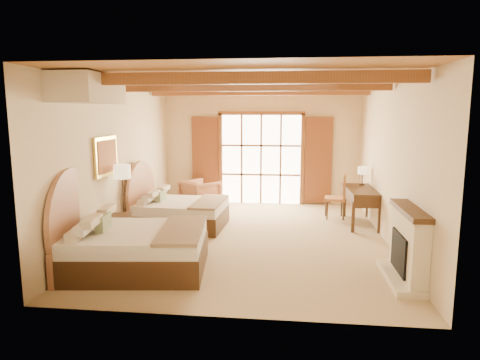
# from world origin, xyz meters

# --- Properties ---
(floor) EXTENTS (7.00, 7.00, 0.00)m
(floor) POSITION_xyz_m (0.00, 0.00, 0.00)
(floor) COLOR tan
(floor) RESTS_ON ground
(wall_back) EXTENTS (5.50, 0.00, 5.50)m
(wall_back) POSITION_xyz_m (0.00, 3.50, 1.60)
(wall_back) COLOR beige
(wall_back) RESTS_ON ground
(wall_left) EXTENTS (0.00, 7.00, 7.00)m
(wall_left) POSITION_xyz_m (-2.75, 0.00, 1.60)
(wall_left) COLOR beige
(wall_left) RESTS_ON ground
(wall_right) EXTENTS (0.00, 7.00, 7.00)m
(wall_right) POSITION_xyz_m (2.75, 0.00, 1.60)
(wall_right) COLOR beige
(wall_right) RESTS_ON ground
(ceiling) EXTENTS (7.00, 7.00, 0.00)m
(ceiling) POSITION_xyz_m (0.00, 0.00, 3.20)
(ceiling) COLOR #A96F3B
(ceiling) RESTS_ON ground
(ceiling_beams) EXTENTS (5.39, 4.60, 0.18)m
(ceiling_beams) POSITION_xyz_m (0.00, 0.00, 3.08)
(ceiling_beams) COLOR #965435
(ceiling_beams) RESTS_ON ceiling
(french_doors) EXTENTS (3.95, 0.08, 2.60)m
(french_doors) POSITION_xyz_m (0.00, 3.44, 1.25)
(french_doors) COLOR white
(french_doors) RESTS_ON ground
(fireplace) EXTENTS (0.46, 1.40, 1.16)m
(fireplace) POSITION_xyz_m (2.60, -2.00, 0.51)
(fireplace) COLOR beige
(fireplace) RESTS_ON ground
(painting) EXTENTS (0.06, 0.95, 0.75)m
(painting) POSITION_xyz_m (-2.70, -0.75, 1.75)
(painting) COLOR #E6C652
(painting) RESTS_ON wall_left
(canopy_valance) EXTENTS (0.70, 1.40, 0.45)m
(canopy_valance) POSITION_xyz_m (-2.40, -2.00, 2.95)
(canopy_valance) COLOR beige
(canopy_valance) RESTS_ON ceiling
(bed_near) EXTENTS (2.42, 1.93, 1.48)m
(bed_near) POSITION_xyz_m (-1.87, -2.01, 0.45)
(bed_near) COLOR #432A19
(bed_near) RESTS_ON floor
(bed_far) EXTENTS (2.05, 1.59, 1.30)m
(bed_far) POSITION_xyz_m (-1.79, 0.68, 0.39)
(bed_far) COLOR #432A19
(bed_far) RESTS_ON floor
(nightstand) EXTENTS (0.69, 0.69, 0.64)m
(nightstand) POSITION_xyz_m (-2.46, -0.94, 0.32)
(nightstand) COLOR #432A19
(nightstand) RESTS_ON floor
(floor_lamp) EXTENTS (0.33, 0.33, 1.56)m
(floor_lamp) POSITION_xyz_m (-2.50, -0.50, 1.33)
(floor_lamp) COLOR #39271B
(floor_lamp) RESTS_ON floor
(armchair) EXTENTS (1.20, 1.20, 0.79)m
(armchair) POSITION_xyz_m (-1.57, 2.50, 0.39)
(armchair) COLOR #A16443
(armchair) RESTS_ON floor
(ottoman) EXTENTS (0.61, 0.61, 0.41)m
(ottoman) POSITION_xyz_m (-1.09, 2.21, 0.20)
(ottoman) COLOR #B07658
(ottoman) RESTS_ON floor
(desk) EXTENTS (0.75, 1.59, 0.84)m
(desk) POSITION_xyz_m (2.46, 1.38, 0.45)
(desk) COLOR #432A19
(desk) RESTS_ON floor
(desk_chair) EXTENTS (0.55, 0.54, 1.11)m
(desk_chair) POSITION_xyz_m (1.95, 1.91, 0.34)
(desk_chair) COLOR #B26939
(desk_chair) RESTS_ON floor
(desk_lamp) EXTENTS (0.22, 0.22, 0.44)m
(desk_lamp) POSITION_xyz_m (2.55, 1.91, 1.18)
(desk_lamp) COLOR #39271B
(desk_lamp) RESTS_ON desk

